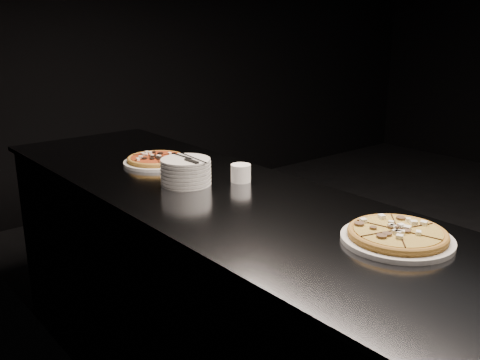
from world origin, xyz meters
TOP-DOWN VIEW (x-y plane):
  - floor at (0.00, 0.00)m, footprint 5.00×5.00m
  - wall_left at (-2.50, 0.00)m, footprint 0.02×5.00m
  - wall_back at (0.00, 2.50)m, footprint 5.00×0.02m
  - counter at (-2.13, 0.00)m, footprint 0.74×2.44m
  - pizza_mushroom at (-2.02, -0.74)m, footprint 0.35×0.35m
  - pizza_tomato at (-2.09, 0.45)m, footprint 0.29×0.29m
  - plate_stack at (-2.16, 0.11)m, footprint 0.19×0.19m
  - cutlery at (-2.16, 0.10)m, footprint 0.08×0.20m
  - ramekin at (-1.98, 0.00)m, footprint 0.08×0.08m

SIDE VIEW (x-z plane):
  - floor at x=0.00m, z-range 0.00..0.00m
  - counter at x=-2.13m, z-range 0.00..0.92m
  - pizza_tomato at x=-2.09m, z-range 0.92..0.96m
  - pizza_mushroom at x=-2.02m, z-range 0.92..0.96m
  - ramekin at x=-1.98m, z-range 0.92..0.99m
  - plate_stack at x=-2.16m, z-range 0.92..1.02m
  - cutlery at x=-2.16m, z-range 1.02..1.03m
  - wall_left at x=-2.50m, z-range 0.00..2.80m
  - wall_back at x=0.00m, z-range 0.00..2.80m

